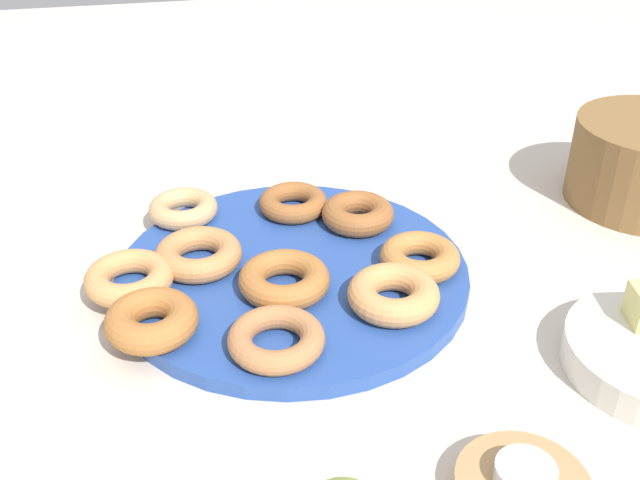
{
  "coord_description": "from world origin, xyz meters",
  "views": [
    {
      "loc": [
        0.66,
        -0.11,
        0.46
      ],
      "look_at": [
        0.0,
        0.03,
        0.05
      ],
      "focal_mm": 42.5,
      "sensor_mm": 36.0,
      "label": 1
    }
  ],
  "objects_px": {
    "donut_2": "(284,279)",
    "donut_9": "(293,203)",
    "donut_7": "(129,278)",
    "donut_6": "(152,320)",
    "donut_5": "(199,254)",
    "donut_3": "(358,214)",
    "tealight": "(525,474)",
    "donut_8": "(183,209)",
    "donut_plate": "(292,273)",
    "donut_4": "(276,339)",
    "donut_0": "(393,294)",
    "donut_1": "(420,257)"
  },
  "relations": [
    {
      "from": "donut_3",
      "to": "donut_4",
      "type": "height_order",
      "value": "donut_3"
    },
    {
      "from": "donut_5",
      "to": "donut_9",
      "type": "relative_size",
      "value": 1.13
    },
    {
      "from": "donut_1",
      "to": "donut_9",
      "type": "xyz_separation_m",
      "value": [
        -0.15,
        -0.11,
        -0.0
      ]
    },
    {
      "from": "donut_9",
      "to": "donut_4",
      "type": "bearing_deg",
      "value": -13.34
    },
    {
      "from": "donut_plate",
      "to": "donut_2",
      "type": "distance_m",
      "value": 0.05
    },
    {
      "from": "donut_6",
      "to": "tealight",
      "type": "relative_size",
      "value": 1.92
    },
    {
      "from": "donut_1",
      "to": "donut_3",
      "type": "bearing_deg",
      "value": -157.88
    },
    {
      "from": "donut_7",
      "to": "tealight",
      "type": "height_order",
      "value": "donut_7"
    },
    {
      "from": "donut_3",
      "to": "donut_5",
      "type": "relative_size",
      "value": 0.9
    },
    {
      "from": "donut_7",
      "to": "donut_9",
      "type": "relative_size",
      "value": 1.1
    },
    {
      "from": "donut_3",
      "to": "donut_7",
      "type": "bearing_deg",
      "value": -72.91
    },
    {
      "from": "donut_plate",
      "to": "tealight",
      "type": "relative_size",
      "value": 8.24
    },
    {
      "from": "donut_6",
      "to": "donut_9",
      "type": "bearing_deg",
      "value": 140.18
    },
    {
      "from": "donut_8",
      "to": "donut_7",
      "type": "bearing_deg",
      "value": -24.24
    },
    {
      "from": "tealight",
      "to": "donut_8",
      "type": "bearing_deg",
      "value": -153.58
    },
    {
      "from": "donut_5",
      "to": "donut_8",
      "type": "xyz_separation_m",
      "value": [
        -0.11,
        -0.01,
        -0.0
      ]
    },
    {
      "from": "tealight",
      "to": "donut_1",
      "type": "bearing_deg",
      "value": 177.08
    },
    {
      "from": "donut_0",
      "to": "donut_5",
      "type": "distance_m",
      "value": 0.21
    },
    {
      "from": "donut_2",
      "to": "donut_8",
      "type": "height_order",
      "value": "donut_2"
    },
    {
      "from": "donut_4",
      "to": "tealight",
      "type": "bearing_deg",
      "value": 38.8
    },
    {
      "from": "donut_4",
      "to": "tealight",
      "type": "height_order",
      "value": "donut_4"
    },
    {
      "from": "donut_6",
      "to": "donut_8",
      "type": "xyz_separation_m",
      "value": [
        -0.21,
        0.04,
        -0.0
      ]
    },
    {
      "from": "donut_0",
      "to": "tealight",
      "type": "height_order",
      "value": "donut_0"
    },
    {
      "from": "donut_9",
      "to": "donut_0",
      "type": "bearing_deg",
      "value": 17.01
    },
    {
      "from": "donut_0",
      "to": "donut_1",
      "type": "bearing_deg",
      "value": 142.26
    },
    {
      "from": "donut_6",
      "to": "tealight",
      "type": "xyz_separation_m",
      "value": [
        0.24,
        0.26,
        -0.0
      ]
    },
    {
      "from": "donut_4",
      "to": "donut_6",
      "type": "bearing_deg",
      "value": -112.81
    },
    {
      "from": "donut_0",
      "to": "donut_6",
      "type": "bearing_deg",
      "value": -91.18
    },
    {
      "from": "donut_4",
      "to": "donut_6",
      "type": "height_order",
      "value": "donut_6"
    },
    {
      "from": "donut_3",
      "to": "donut_9",
      "type": "distance_m",
      "value": 0.08
    },
    {
      "from": "donut_7",
      "to": "donut_6",
      "type": "bearing_deg",
      "value": 15.39
    },
    {
      "from": "donut_plate",
      "to": "donut_3",
      "type": "relative_size",
      "value": 4.47
    },
    {
      "from": "donut_4",
      "to": "donut_5",
      "type": "relative_size",
      "value": 0.97
    },
    {
      "from": "donut_5",
      "to": "donut_3",
      "type": "bearing_deg",
      "value": 104.86
    },
    {
      "from": "donut_plate",
      "to": "donut_7",
      "type": "distance_m",
      "value": 0.17
    },
    {
      "from": "donut_3",
      "to": "donut_4",
      "type": "xyz_separation_m",
      "value": [
        0.2,
        -0.13,
        -0.0
      ]
    },
    {
      "from": "donut_2",
      "to": "tealight",
      "type": "height_order",
      "value": "donut_2"
    },
    {
      "from": "donut_2",
      "to": "donut_5",
      "type": "height_order",
      "value": "same"
    },
    {
      "from": "donut_2",
      "to": "donut_6",
      "type": "distance_m",
      "value": 0.14
    },
    {
      "from": "donut_2",
      "to": "donut_9",
      "type": "distance_m",
      "value": 0.16
    },
    {
      "from": "donut_8",
      "to": "donut_9",
      "type": "xyz_separation_m",
      "value": [
        0.01,
        0.13,
        -0.0
      ]
    },
    {
      "from": "donut_1",
      "to": "donut_9",
      "type": "bearing_deg",
      "value": -143.24
    },
    {
      "from": "donut_9",
      "to": "donut_3",
      "type": "bearing_deg",
      "value": 56.77
    },
    {
      "from": "donut_3",
      "to": "donut_4",
      "type": "relative_size",
      "value": 0.94
    },
    {
      "from": "donut_7",
      "to": "donut_8",
      "type": "height_order",
      "value": "donut_7"
    },
    {
      "from": "donut_0",
      "to": "donut_8",
      "type": "height_order",
      "value": "donut_0"
    },
    {
      "from": "donut_plate",
      "to": "donut_6",
      "type": "bearing_deg",
      "value": -60.4
    },
    {
      "from": "donut_3",
      "to": "donut_8",
      "type": "bearing_deg",
      "value": -105.82
    },
    {
      "from": "donut_3",
      "to": "donut_5",
      "type": "distance_m",
      "value": 0.19
    },
    {
      "from": "donut_plate",
      "to": "donut_0",
      "type": "xyz_separation_m",
      "value": [
        0.09,
        0.08,
        0.02
      ]
    }
  ]
}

